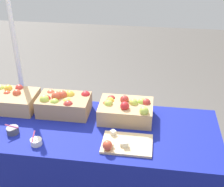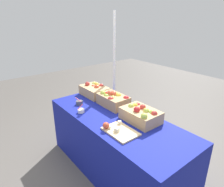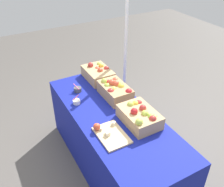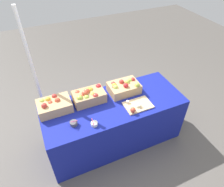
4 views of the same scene
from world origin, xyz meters
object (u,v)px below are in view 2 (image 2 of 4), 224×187
(apple_crate_right, at_px, (141,114))
(tent_pole, at_px, (114,74))
(sample_bowl_mid, at_px, (81,111))
(cutting_board_front, at_px, (118,130))
(apple_crate_middle, at_px, (113,99))
(sample_bowl_near, at_px, (79,103))
(apple_crate_left, at_px, (94,90))

(apple_crate_right, relative_size, tent_pole, 0.22)
(sample_bowl_mid, xyz_separation_m, tent_pole, (-0.50, 0.92, 0.19))
(cutting_board_front, relative_size, sample_bowl_mid, 3.71)
(apple_crate_middle, height_order, tent_pole, tent_pole)
(cutting_board_front, relative_size, tent_pole, 0.19)
(sample_bowl_near, bearing_deg, cutting_board_front, -2.27)
(apple_crate_left, distance_m, apple_crate_middle, 0.45)
(apple_crate_left, xyz_separation_m, tent_pole, (-0.13, 0.48, 0.14))
(tent_pole, bearing_deg, sample_bowl_mid, -61.54)
(sample_bowl_mid, bearing_deg, cutting_board_front, 6.57)
(apple_crate_middle, height_order, sample_bowl_near, apple_crate_middle)
(apple_crate_middle, height_order, apple_crate_right, apple_crate_middle)
(cutting_board_front, height_order, sample_bowl_near, sample_bowl_near)
(apple_crate_left, relative_size, apple_crate_middle, 1.00)
(apple_crate_left, height_order, sample_bowl_mid, apple_crate_left)
(apple_crate_left, relative_size, sample_bowl_near, 4.17)
(apple_crate_left, xyz_separation_m, cutting_board_front, (0.98, -0.37, -0.06))
(sample_bowl_mid, height_order, tent_pole, tent_pole)
(apple_crate_middle, bearing_deg, sample_bowl_mid, -100.56)
(apple_crate_middle, relative_size, cutting_board_front, 1.17)
(apple_crate_left, relative_size, cutting_board_front, 1.16)
(apple_crate_left, xyz_separation_m, apple_crate_middle, (0.45, -0.02, 0.01))
(apple_crate_left, xyz_separation_m, sample_bowl_mid, (0.37, -0.44, -0.05))
(apple_crate_left, height_order, sample_bowl_near, apple_crate_left)
(apple_crate_right, relative_size, sample_bowl_near, 4.24)
(apple_crate_left, relative_size, sample_bowl_mid, 4.31)
(sample_bowl_near, height_order, sample_bowl_mid, sample_bowl_near)
(sample_bowl_near, distance_m, tent_pole, 0.88)
(sample_bowl_near, xyz_separation_m, sample_bowl_mid, (0.22, -0.10, -0.00))
(cutting_board_front, bearing_deg, tent_pole, 142.53)
(sample_bowl_near, relative_size, sample_bowl_mid, 1.03)
(apple_crate_left, bearing_deg, tent_pole, 104.94)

